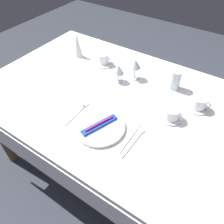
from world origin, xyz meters
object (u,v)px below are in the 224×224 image
dinner_knife (129,138)px  coffee_cup_left (172,113)px  drink_tumbler (175,80)px  napkin_folded (78,46)px  dinner_plate (99,127)px  wine_glass_centre (135,65)px  fork_outer (78,112)px  coffee_cup_far (199,103)px  toothbrush_package (99,125)px  wine_glass_left (118,70)px  coffee_cup_right (104,59)px  spoon_soup (136,139)px

dinner_knife → coffee_cup_left: bearing=64.2°
drink_tumbler → napkin_folded: size_ratio=0.71×
dinner_plate → wine_glass_centre: size_ratio=1.92×
fork_outer → coffee_cup_left: 0.52m
coffee_cup_far → napkin_folded: 0.95m
toothbrush_package → drink_tumbler: drink_tumbler is taller
dinner_plate → fork_outer: bearing=171.8°
wine_glass_left → dinner_knife: bearing=-51.2°
toothbrush_package → coffee_cup_left: bearing=43.6°
dinner_plate → napkin_folded: size_ratio=1.53×
coffee_cup_right → wine_glass_centre: bearing=-5.6°
coffee_cup_left → drink_tumbler: 0.28m
wine_glass_centre → wine_glass_left: wine_glass_centre is taller
toothbrush_package → fork_outer: toothbrush_package is taller
spoon_soup → wine_glass_left: size_ratio=1.81×
dinner_knife → wine_glass_left: bearing=128.8°
toothbrush_package → dinner_knife: 0.17m
dinner_knife → drink_tumbler: 0.52m
toothbrush_package → wine_glass_left: (-0.14, 0.40, 0.06)m
toothbrush_package → drink_tumbler: (0.19, 0.54, 0.04)m
fork_outer → drink_tumbler: size_ratio=1.68×
napkin_folded → toothbrush_package: bearing=-41.9°
fork_outer → dinner_knife: 0.34m
wine_glass_left → coffee_cup_far: bearing=3.6°
wine_glass_left → napkin_folded: (-0.42, 0.10, 0.00)m
toothbrush_package → coffee_cup_right: coffee_cup_right is taller
coffee_cup_far → napkin_folded: (-0.95, 0.07, 0.04)m
wine_glass_centre → dinner_knife: bearing=-63.3°
coffee_cup_far → wine_glass_left: 0.53m
dinner_plate → coffee_cup_right: bearing=123.0°
fork_outer → coffee_cup_left: (0.46, 0.25, 0.04)m
wine_glass_centre → napkin_folded: napkin_folded is taller
dinner_plate → coffee_cup_left: coffee_cup_left is taller
dinner_knife → wine_glass_left: size_ratio=1.82×
fork_outer → wine_glass_centre: (0.10, 0.47, 0.10)m
toothbrush_package → napkin_folded: 0.76m
dinner_knife → spoon_soup: spoon_soup is taller
toothbrush_package → dinner_knife: toothbrush_package is taller
wine_glass_centre → coffee_cup_right: bearing=174.4°
coffee_cup_far → dinner_knife: bearing=-117.7°
wine_glass_left → napkin_folded: napkin_folded is taller
coffee_cup_left → wine_glass_left: (-0.43, 0.13, 0.04)m
dinner_plate → drink_tumbler: drink_tumbler is taller
coffee_cup_right → fork_outer: bearing=-71.2°
dinner_plate → coffee_cup_far: (0.38, 0.44, 0.04)m
coffee_cup_left → drink_tumbler: (-0.10, 0.27, 0.02)m
coffee_cup_left → coffee_cup_right: 0.67m
coffee_cup_far → wine_glass_centre: 0.46m
wine_glass_left → fork_outer: bearing=-94.4°
coffee_cup_far → wine_glass_centre: size_ratio=0.76×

